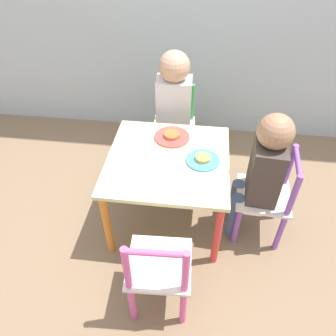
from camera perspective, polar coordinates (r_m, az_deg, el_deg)
The scene contains 9 objects.
ground_plane at distance 1.89m, azimuth 0.00°, elevation -8.17°, with size 6.00×6.00×0.00m, color #7F664C.
kids_table at distance 1.63m, azimuth 0.00°, elevation 0.12°, with size 0.59×0.59×0.42m.
chair_green at distance 2.09m, azimuth 1.04°, elevation 6.99°, with size 0.27×0.27×0.51m.
chair_purple at distance 1.71m, azimuth 16.92°, elevation -4.98°, with size 0.28×0.28×0.51m.
chair_pink at distance 1.39m, azimuth -1.60°, elevation -17.46°, with size 0.27×0.27×0.51m.
child_back at distance 1.93m, azimuth 1.01°, elevation 11.22°, with size 0.21×0.22×0.77m.
child_right at distance 1.58m, azimuth 16.01°, elevation -0.20°, with size 0.22×0.21×0.73m.
plate_back at distance 1.71m, azimuth 0.68°, elevation 5.54°, with size 0.18×0.18×0.03m.
plate_right at distance 1.58m, azimuth 6.09°, elevation 1.47°, with size 0.16×0.16×0.03m.
Camera 1 is at (0.15, -1.21, 1.45)m, focal length 35.00 mm.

